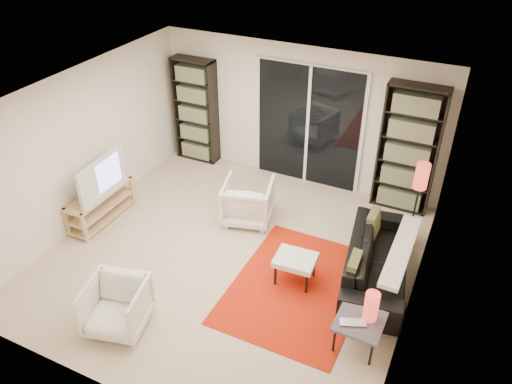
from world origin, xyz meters
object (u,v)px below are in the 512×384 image
(armchair_front, at_px, (117,306))
(ottoman, at_px, (295,261))
(bookshelf_right, at_px, (408,150))
(armchair_back, at_px, (248,201))
(floor_lamp, at_px, (420,185))
(tv_stand, at_px, (101,205))
(sofa, at_px, (378,260))
(bookshelf_left, at_px, (196,111))
(side_table, at_px, (360,323))

(armchair_front, height_order, ottoman, armchair_front)
(bookshelf_right, relative_size, armchair_back, 2.75)
(ottoman, xyz_separation_m, floor_lamp, (1.24, 1.42, 0.72))
(tv_stand, height_order, armchair_back, armchair_back)
(sofa, bearing_deg, bookshelf_left, 56.20)
(armchair_back, xyz_separation_m, armchair_front, (-0.44, -2.66, -0.02))
(tv_stand, xyz_separation_m, side_table, (4.36, -0.71, 0.10))
(armchair_front, relative_size, floor_lamp, 0.51)
(armchair_front, bearing_deg, bookshelf_right, 44.49)
(bookshelf_right, xyz_separation_m, side_table, (0.18, -3.11, -0.69))
(side_table, bearing_deg, sofa, 94.09)
(armchair_back, xyz_separation_m, floor_lamp, (2.43, 0.42, 0.72))
(bookshelf_left, relative_size, floor_lamp, 1.40)
(bookshelf_right, height_order, armchair_front, bookshelf_right)
(armchair_back, bearing_deg, armchair_front, 65.73)
(bookshelf_left, distance_m, bookshelf_right, 3.85)
(side_table, bearing_deg, bookshelf_right, 93.25)
(armchair_back, bearing_deg, tv_stand, 10.36)
(bookshelf_left, xyz_separation_m, ottoman, (2.96, -2.41, -0.63))
(bookshelf_left, bearing_deg, armchair_back, -38.63)
(tv_stand, distance_m, armchair_front, 2.36)
(bookshelf_right, height_order, ottoman, bookshelf_right)
(bookshelf_right, bearing_deg, sofa, -87.31)
(bookshelf_left, height_order, floor_lamp, bookshelf_left)
(armchair_front, relative_size, ottoman, 1.25)
(armchair_back, bearing_deg, floor_lamp, 175.05)
(tv_stand, distance_m, side_table, 4.42)
(armchair_front, bearing_deg, armchair_back, 66.84)
(floor_lamp, bearing_deg, side_table, -94.68)
(sofa, height_order, side_table, sofa)
(ottoman, bearing_deg, armchair_front, -134.56)
(tv_stand, bearing_deg, sofa, 7.18)
(armchair_front, xyz_separation_m, floor_lamp, (2.88, 3.08, 0.74))
(tv_stand, relative_size, armchair_back, 1.61)
(armchair_front, distance_m, side_table, 2.87)
(sofa, distance_m, armchair_front, 3.42)
(bookshelf_right, relative_size, ottoman, 3.70)
(bookshelf_left, bearing_deg, sofa, -25.29)
(bookshelf_right, distance_m, sofa, 2.01)
(ottoman, bearing_deg, side_table, -33.40)
(side_table, relative_size, floor_lamp, 0.39)
(sofa, xyz_separation_m, armchair_front, (-2.61, -2.21, 0.03))
(bookshelf_right, distance_m, armchair_front, 4.85)
(tv_stand, xyz_separation_m, armchair_back, (2.10, 0.99, 0.08))
(sofa, xyz_separation_m, armchair_back, (-2.17, 0.45, 0.05))
(tv_stand, distance_m, floor_lamp, 4.82)
(tv_stand, relative_size, side_table, 2.25)
(ottoman, height_order, side_table, same)
(sofa, relative_size, ottoman, 3.57)
(sofa, bearing_deg, tv_stand, 88.68)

